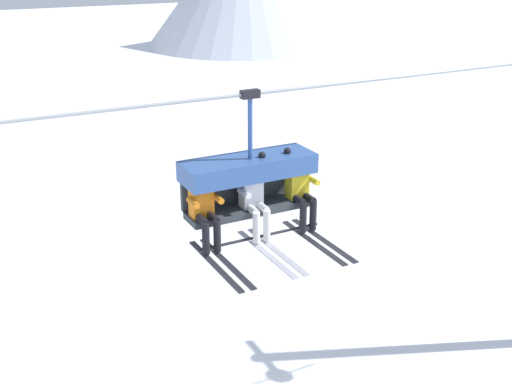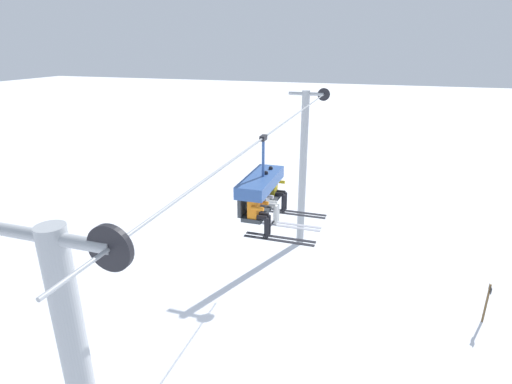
{
  "view_description": "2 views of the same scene",
  "coord_description": "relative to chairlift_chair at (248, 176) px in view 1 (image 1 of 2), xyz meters",
  "views": [
    {
      "loc": [
        -4.98,
        -8.79,
        9.55
      ],
      "look_at": [
        -0.74,
        -0.67,
        6.0
      ],
      "focal_mm": 45.0,
      "sensor_mm": 36.0,
      "label": 1
    },
    {
      "loc": [
        -9.9,
        -3.52,
        9.66
      ],
      "look_at": [
        -0.96,
        -0.63,
        6.18
      ],
      "focal_mm": 28.0,
      "sensor_mm": 36.0,
      "label": 2
    }
  ],
  "objects": [
    {
      "name": "skier_orange",
      "position": [
        -0.81,
        -0.22,
        -0.29
      ],
      "size": [
        0.46,
        1.7,
        1.23
      ],
      "color": "orange"
    },
    {
      "name": "lift_cable",
      "position": [
        1.77,
        -0.07,
        1.26
      ],
      "size": [
        17.12,
        0.05,
        0.05
      ],
      "color": "#9EA3A8"
    },
    {
      "name": "skier_white",
      "position": [
        0.0,
        -0.21,
        -0.27
      ],
      "size": [
        0.48,
        1.7,
        1.34
      ],
      "color": "silver"
    },
    {
      "name": "chairlift_chair",
      "position": [
        0.0,
        0.0,
        0.0
      ],
      "size": [
        2.04,
        0.74,
        2.18
      ],
      "color": "#33383D"
    },
    {
      "name": "skier_yellow",
      "position": [
        0.8,
        -0.21,
        -0.27
      ],
      "size": [
        0.48,
        1.7,
        1.34
      ],
      "color": "yellow"
    }
  ]
}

